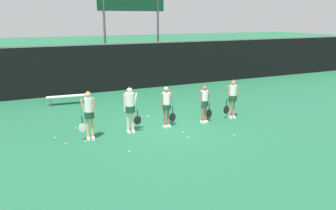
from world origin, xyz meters
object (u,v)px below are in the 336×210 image
object	(u,v)px
tennis_ball_3	(188,138)
tennis_ball_0	(234,135)
tennis_ball_4	(129,152)
tennis_ball_7	(149,116)
tennis_ball_10	(55,138)
bench_courtside	(68,97)
tennis_ball_6	(204,117)
player_4	(232,96)
tennis_ball_8	(85,142)
player_0	(89,111)
player_1	(130,106)
tennis_ball_2	(183,132)
scoreboard	(131,6)
tennis_ball_1	(66,144)
tennis_ball_9	(148,117)
tennis_ball_5	(76,128)
player_2	(167,104)
player_3	(204,101)

from	to	relation	value
tennis_ball_3	tennis_ball_0	bearing A→B (deg)	-15.53
tennis_ball_4	tennis_ball_7	distance (m)	4.08
tennis_ball_3	tennis_ball_10	xyz separation A→B (m)	(-4.47, 2.02, -0.00)
bench_courtside	tennis_ball_6	bearing A→B (deg)	-39.23
player_4	tennis_ball_8	bearing A→B (deg)	-166.18
player_0	player_1	xyz separation A→B (m)	(1.58, 0.10, 0.01)
tennis_ball_3	tennis_ball_8	xyz separation A→B (m)	(-3.53, 1.19, -0.00)
tennis_ball_2	tennis_ball_8	world-z (taller)	tennis_ball_8
scoreboard	tennis_ball_0	xyz separation A→B (m)	(0.39, -10.60, -5.01)
tennis_ball_7	tennis_ball_1	bearing A→B (deg)	-153.84
tennis_ball_6	tennis_ball_0	bearing A→B (deg)	-93.91
tennis_ball_6	tennis_ball_9	bearing A→B (deg)	156.34
tennis_ball_8	tennis_ball_4	bearing A→B (deg)	-52.74
bench_courtside	tennis_ball_8	world-z (taller)	bench_courtside
player_1	tennis_ball_5	world-z (taller)	player_1
tennis_ball_3	tennis_ball_9	xyz separation A→B (m)	(-0.40, 3.03, -0.00)
player_4	tennis_ball_7	distance (m)	3.83
tennis_ball_2	tennis_ball_8	xyz separation A→B (m)	(-3.63, 0.57, 0.00)
player_4	tennis_ball_3	bearing A→B (deg)	-142.24
player_0	tennis_ball_9	xyz separation A→B (m)	(2.88, 1.58, -1.03)
tennis_ball_1	tennis_ball_8	size ratio (longest dim) A/B	1.03
player_1	player_4	distance (m)	4.70
player_4	tennis_ball_2	size ratio (longest dim) A/B	26.93
scoreboard	player_1	xyz separation A→B (m)	(-3.03, -8.58, -3.97)
tennis_ball_2	player_4	bearing A→B (deg)	17.26
scoreboard	tennis_ball_9	xyz separation A→B (m)	(-1.73, -7.09, -5.01)
player_4	tennis_ball_3	distance (m)	3.50
player_2	tennis_ball_8	distance (m)	3.52
tennis_ball_7	player_4	bearing A→B (deg)	-26.72
bench_courtside	player_4	bearing A→B (deg)	-36.40
player_2	tennis_ball_4	size ratio (longest dim) A/B	25.31
scoreboard	bench_courtside	distance (m)	7.24
player_2	tennis_ball_7	xyz separation A→B (m)	(-0.15, 1.62, -0.95)
tennis_ball_0	tennis_ball_2	xyz separation A→B (m)	(-1.60, 1.10, -0.00)
bench_courtside	tennis_ball_2	bearing A→B (deg)	-57.37
tennis_ball_7	tennis_ball_10	bearing A→B (deg)	-164.42
bench_courtside	tennis_ball_6	xyz separation A→B (m)	(5.14, -4.97, -0.36)
tennis_ball_0	player_3	bearing A→B (deg)	95.45
player_0	tennis_ball_3	size ratio (longest dim) A/B	25.27
tennis_ball_6	tennis_ball_9	size ratio (longest dim) A/B	0.95
tennis_ball_2	tennis_ball_4	size ratio (longest dim) A/B	0.97
tennis_ball_2	tennis_ball_7	distance (m)	2.60
tennis_ball_5	tennis_ball_8	distance (m)	1.63
tennis_ball_2	tennis_ball_3	xyz separation A→B (m)	(-0.11, -0.62, 0.00)
scoreboard	tennis_ball_7	distance (m)	8.71
tennis_ball_1	tennis_ball_5	world-z (taller)	tennis_ball_5
scoreboard	tennis_ball_6	size ratio (longest dim) A/B	98.79
tennis_ball_9	tennis_ball_8	bearing A→B (deg)	-149.45
player_4	tennis_ball_9	xyz separation A→B (m)	(-3.40, 1.51, -0.99)
tennis_ball_0	tennis_ball_3	distance (m)	1.78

